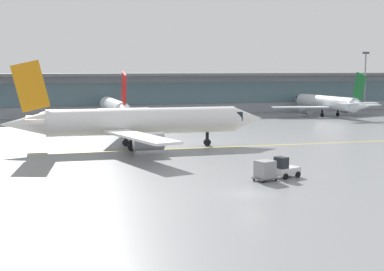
{
  "coord_description": "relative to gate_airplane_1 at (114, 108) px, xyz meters",
  "views": [
    {
      "loc": [
        -19.03,
        -42.2,
        10.61
      ],
      "look_at": [
        0.2,
        17.41,
        3.0
      ],
      "focal_mm": 51.45,
      "sensor_mm": 36.0,
      "label": 1
    }
  ],
  "objects": [
    {
      "name": "taxiing_regional_jet",
      "position": [
        -2.64,
        -35.21,
        0.48
      ],
      "size": [
        35.48,
        32.98,
        11.76
      ],
      "rotation": [
        0.0,
        0.0,
        -0.05
      ],
      "color": "white",
      "rests_on": "ground_plane"
    },
    {
      "name": "cargo_dolly_lead",
      "position": [
        3.9,
        -60.18,
        -2.0
      ],
      "size": [
        2.48,
        2.15,
        1.94
      ],
      "rotation": [
        0.0,
        0.0,
        0.3
      ],
      "color": "#595B60",
      "rests_on": "ground_plane"
    },
    {
      "name": "taxiway_centreline_stripe",
      "position": [
        -2.18,
        -37.24,
        -3.05
      ],
      "size": [
        109.89,
        5.58,
        0.01
      ],
      "primitive_type": "cube",
      "rotation": [
        0.0,
        0.0,
        -0.05
      ],
      "color": "yellow",
      "rests_on": "ground_plane"
    },
    {
      "name": "ground_plane",
      "position": [
        0.49,
        -64.87,
        -3.05
      ],
      "size": [
        400.0,
        400.0,
        0.0
      ],
      "primitive_type": "plane",
      "color": "gray"
    },
    {
      "name": "terminal_concourse",
      "position": [
        0.49,
        19.83,
        1.87
      ],
      "size": [
        186.58,
        11.0,
        9.6
      ],
      "color": "#8C939E",
      "rests_on": "ground_plane"
    },
    {
      "name": "baggage_tug",
      "position": [
        6.43,
        -59.4,
        -2.16
      ],
      "size": [
        2.9,
        2.23,
        2.1
      ],
      "rotation": [
        0.0,
        0.0,
        0.3
      ],
      "color": "silver",
      "rests_on": "ground_plane"
    },
    {
      "name": "gate_airplane_2",
      "position": [
        48.69,
        1.79,
        -0.06
      ],
      "size": [
        27.97,
        30.0,
        9.96
      ],
      "rotation": [
        0.0,
        0.0,
        1.58
      ],
      "color": "white",
      "rests_on": "ground_plane"
    },
    {
      "name": "apron_light_mast_1",
      "position": [
        64.7,
        10.53,
        5.04
      ],
      "size": [
        1.8,
        0.36,
        14.8
      ],
      "color": "gray",
      "rests_on": "ground_plane"
    },
    {
      "name": "gate_airplane_1",
      "position": [
        0.0,
        0.0,
        0.0
      ],
      "size": [
        28.55,
        30.67,
        10.17
      ],
      "rotation": [
        0.0,
        0.0,
        1.54
      ],
      "color": "white",
      "rests_on": "ground_plane"
    }
  ]
}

